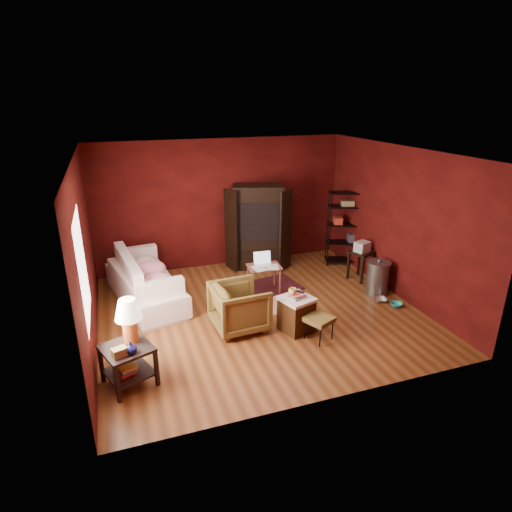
% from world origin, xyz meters
% --- Properties ---
extents(room, '(5.54, 5.04, 2.84)m').
position_xyz_m(room, '(-0.04, -0.01, 1.40)').
color(room, brown).
rests_on(room, ground).
extents(sofa, '(1.16, 2.38, 0.89)m').
position_xyz_m(sofa, '(-1.87, 1.11, 0.45)').
color(sofa, silver).
rests_on(sofa, ground).
extents(armchair, '(0.84, 0.89, 0.86)m').
position_xyz_m(armchair, '(-0.50, -0.42, 0.43)').
color(armchair, black).
rests_on(armchair, ground).
extents(pet_bowl_steel, '(0.26, 0.13, 0.25)m').
position_xyz_m(pet_bowl_steel, '(2.28, -0.35, 0.12)').
color(pet_bowl_steel, silver).
rests_on(pet_bowl_steel, ground).
extents(pet_bowl_turquoise, '(0.23, 0.10, 0.22)m').
position_xyz_m(pet_bowl_turquoise, '(2.45, -0.62, 0.11)').
color(pet_bowl_turquoise, teal).
rests_on(pet_bowl_turquoise, ground).
extents(vase, '(0.20, 0.20, 0.16)m').
position_xyz_m(vase, '(-2.27, -1.50, 0.64)').
color(vase, '#0D0F44').
rests_on(vase, side_table).
extents(mug, '(0.15, 0.13, 0.13)m').
position_xyz_m(mug, '(0.28, -0.77, 0.72)').
color(mug, '#D6BF68').
rests_on(mug, hamper).
extents(side_table, '(0.77, 0.77, 1.18)m').
position_xyz_m(side_table, '(-2.29, -1.26, 0.71)').
color(side_table, black).
rests_on(side_table, ground).
extents(sofa_cushions, '(1.07, 2.12, 0.85)m').
position_xyz_m(sofa_cushions, '(-1.86, 1.13, 0.42)').
color(sofa_cushions, silver).
rests_on(sofa_cushions, sofa).
extents(hamper, '(0.61, 0.61, 0.68)m').
position_xyz_m(hamper, '(0.35, -0.79, 0.31)').
color(hamper, '#452510').
rests_on(hamper, ground).
extents(footstool, '(0.51, 0.51, 0.40)m').
position_xyz_m(footstool, '(0.58, -1.16, 0.34)').
color(footstool, black).
rests_on(footstool, ground).
extents(rug_round, '(1.43, 1.43, 0.01)m').
position_xyz_m(rug_round, '(0.26, 0.47, 0.01)').
color(rug_round, '#F9E6D0').
rests_on(rug_round, ground).
extents(rug_oriental, '(1.37, 1.02, 0.01)m').
position_xyz_m(rug_oriental, '(0.49, 0.92, 0.02)').
color(rug_oriental, '#4C1418').
rests_on(rug_oriental, ground).
extents(laptop_desk, '(0.67, 0.53, 0.78)m').
position_xyz_m(laptop_desk, '(0.37, 0.79, 0.48)').
color(laptop_desk, brown).
rests_on(laptop_desk, ground).
extents(tv_armoire, '(1.38, 1.04, 1.85)m').
position_xyz_m(tv_armoire, '(0.69, 2.05, 0.96)').
color(tv_armoire, black).
rests_on(tv_armoire, ground).
extents(wire_shelving, '(0.89, 0.62, 1.67)m').
position_xyz_m(wire_shelving, '(2.62, 1.59, 0.92)').
color(wire_shelving, black).
rests_on(wire_shelving, ground).
extents(small_stand, '(0.53, 0.53, 0.83)m').
position_xyz_m(small_stand, '(2.48, 0.68, 0.62)').
color(small_stand, black).
rests_on(small_stand, ground).
extents(trash_can, '(0.55, 0.55, 0.72)m').
position_xyz_m(trash_can, '(2.41, -0.02, 0.34)').
color(trash_can, slate).
rests_on(trash_can, ground).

